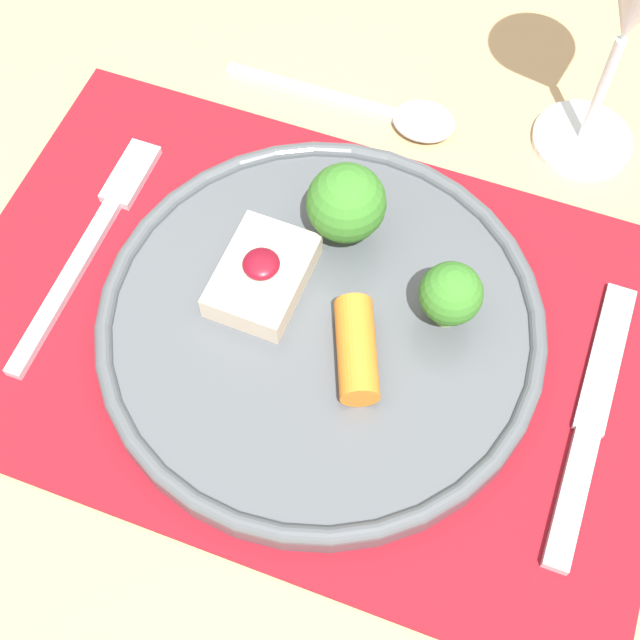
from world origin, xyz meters
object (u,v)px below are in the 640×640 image
object	(u,v)px
dinner_plate	(324,317)
fork	(95,234)
knife	(586,437)
spoon	(394,114)

from	to	relation	value
dinner_plate	fork	world-z (taller)	dinner_plate
dinner_plate	knife	size ratio (longest dim) A/B	1.46
spoon	dinner_plate	bearing A→B (deg)	-86.67
dinner_plate	knife	distance (m)	0.19
fork	spoon	xyz separation A→B (m)	(0.17, 0.18, -0.00)
dinner_plate	fork	xyz separation A→B (m)	(-0.18, 0.01, -0.01)
dinner_plate	spoon	xyz separation A→B (m)	(-0.01, 0.19, -0.01)
dinner_plate	fork	distance (m)	0.18
dinner_plate	knife	world-z (taller)	dinner_plate
fork	spoon	distance (m)	0.25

